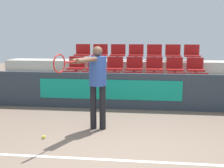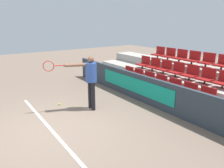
{
  "view_description": "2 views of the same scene",
  "coord_description": "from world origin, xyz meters",
  "px_view_note": "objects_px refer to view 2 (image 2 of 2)",
  "views": [
    {
      "loc": [
        0.51,
        -4.67,
        1.97
      ],
      "look_at": [
        -0.37,
        2.32,
        0.82
      ],
      "focal_mm": 50.0,
      "sensor_mm": 36.0,
      "label": 1
    },
    {
      "loc": [
        5.21,
        -1.69,
        2.74
      ],
      "look_at": [
        -0.13,
        2.0,
        0.86
      ],
      "focal_mm": 35.0,
      "sensor_mm": 36.0,
      "label": 2
    }
  ],
  "objects_px": {
    "stadium_chair_5": "(188,92)",
    "stadium_chair_12": "(206,77)",
    "stadium_chair_9": "(165,67)",
    "stadium_chair_0": "(127,73)",
    "stadium_chair_3": "(159,83)",
    "stadium_chair_15": "(169,55)",
    "stadium_chair_10": "(177,70)",
    "stadium_chair_16": "(180,56)",
    "stadium_chair_7": "(144,63)",
    "tennis_player": "(89,77)",
    "stadium_chair_6": "(206,97)",
    "stadium_chair_11": "(191,73)",
    "stadium_chair_8": "(154,65)",
    "stadium_chair_17": "(193,58)",
    "stadium_chair_4": "(173,87)",
    "stadium_chair_19": "(223,63)",
    "stadium_chair_1": "(137,76)",
    "stadium_chair_18": "(207,61)",
    "stadium_chair_14": "(159,53)",
    "tennis_ball": "(59,104)",
    "stadium_chair_2": "(147,80)",
    "stadium_chair_13": "(224,81)"
  },
  "relations": [
    {
      "from": "stadium_chair_2",
      "to": "stadium_chair_17",
      "type": "bearing_deg",
      "value": 71.57
    },
    {
      "from": "stadium_chair_12",
      "to": "stadium_chair_3",
      "type": "bearing_deg",
      "value": -143.13
    },
    {
      "from": "stadium_chair_5",
      "to": "stadium_chair_12",
      "type": "relative_size",
      "value": 1.0
    },
    {
      "from": "stadium_chair_7",
      "to": "stadium_chair_19",
      "type": "relative_size",
      "value": 1.0
    },
    {
      "from": "stadium_chair_10",
      "to": "stadium_chair_0",
      "type": "bearing_deg",
      "value": -153.43
    },
    {
      "from": "stadium_chair_7",
      "to": "stadium_chair_16",
      "type": "xyz_separation_m",
      "value": [
        1.22,
        0.92,
        0.36
      ]
    },
    {
      "from": "stadium_chair_3",
      "to": "stadium_chair_16",
      "type": "distance_m",
      "value": 2.06
    },
    {
      "from": "stadium_chair_17",
      "to": "stadium_chair_12",
      "type": "bearing_deg",
      "value": -36.87
    },
    {
      "from": "stadium_chair_11",
      "to": "stadium_chair_14",
      "type": "xyz_separation_m",
      "value": [
        -2.44,
        0.92,
        0.36
      ]
    },
    {
      "from": "stadium_chair_7",
      "to": "stadium_chair_12",
      "type": "relative_size",
      "value": 1.0
    },
    {
      "from": "stadium_chair_3",
      "to": "stadium_chair_18",
      "type": "height_order",
      "value": "stadium_chair_18"
    },
    {
      "from": "stadium_chair_11",
      "to": "stadium_chair_17",
      "type": "distance_m",
      "value": 1.16
    },
    {
      "from": "stadium_chair_8",
      "to": "stadium_chair_15",
      "type": "relative_size",
      "value": 1.0
    },
    {
      "from": "stadium_chair_5",
      "to": "stadium_chair_9",
      "type": "bearing_deg",
      "value": 153.43
    },
    {
      "from": "stadium_chair_4",
      "to": "stadium_chair_16",
      "type": "relative_size",
      "value": 1.0
    },
    {
      "from": "stadium_chair_1",
      "to": "stadium_chair_18",
      "type": "bearing_deg",
      "value": 45.0
    },
    {
      "from": "stadium_chair_15",
      "to": "stadium_chair_19",
      "type": "relative_size",
      "value": 1.0
    },
    {
      "from": "stadium_chair_3",
      "to": "stadium_chair_16",
      "type": "bearing_deg",
      "value": 108.43
    },
    {
      "from": "stadium_chair_10",
      "to": "stadium_chair_17",
      "type": "relative_size",
      "value": 1.0
    },
    {
      "from": "stadium_chair_2",
      "to": "stadium_chair_18",
      "type": "xyz_separation_m",
      "value": [
        1.22,
        1.83,
        0.72
      ]
    },
    {
      "from": "stadium_chair_10",
      "to": "stadium_chair_16",
      "type": "distance_m",
      "value": 1.16
    },
    {
      "from": "stadium_chair_12",
      "to": "stadium_chair_17",
      "type": "height_order",
      "value": "stadium_chair_17"
    },
    {
      "from": "stadium_chair_8",
      "to": "stadium_chair_17",
      "type": "distance_m",
      "value": 1.57
    },
    {
      "from": "stadium_chair_5",
      "to": "stadium_chair_9",
      "type": "relative_size",
      "value": 1.0
    },
    {
      "from": "stadium_chair_17",
      "to": "stadium_chair_4",
      "type": "bearing_deg",
      "value": -71.57
    },
    {
      "from": "stadium_chair_0",
      "to": "stadium_chair_18",
      "type": "bearing_deg",
      "value": 36.87
    },
    {
      "from": "tennis_player",
      "to": "stadium_chair_0",
      "type": "bearing_deg",
      "value": 137.27
    },
    {
      "from": "stadium_chair_1",
      "to": "stadium_chair_5",
      "type": "height_order",
      "value": "same"
    },
    {
      "from": "stadium_chair_3",
      "to": "stadium_chair_15",
      "type": "distance_m",
      "value": 2.32
    },
    {
      "from": "stadium_chair_13",
      "to": "stadium_chair_15",
      "type": "distance_m",
      "value": 3.21
    },
    {
      "from": "stadium_chair_13",
      "to": "stadium_chair_4",
      "type": "bearing_deg",
      "value": -143.13
    },
    {
      "from": "stadium_chair_14",
      "to": "stadium_chair_5",
      "type": "bearing_deg",
      "value": -30.97
    },
    {
      "from": "stadium_chair_18",
      "to": "tennis_ball",
      "type": "distance_m",
      "value": 5.6
    },
    {
      "from": "stadium_chair_9",
      "to": "stadium_chair_0",
      "type": "bearing_deg",
      "value": -143.13
    },
    {
      "from": "stadium_chair_6",
      "to": "stadium_chair_11",
      "type": "bearing_deg",
      "value": 143.13
    },
    {
      "from": "stadium_chair_5",
      "to": "stadium_chair_8",
      "type": "height_order",
      "value": "stadium_chair_8"
    },
    {
      "from": "stadium_chair_0",
      "to": "stadium_chair_19",
      "type": "bearing_deg",
      "value": 30.97
    },
    {
      "from": "stadium_chair_18",
      "to": "tennis_player",
      "type": "bearing_deg",
      "value": -105.34
    },
    {
      "from": "stadium_chair_15",
      "to": "stadium_chair_8",
      "type": "bearing_deg",
      "value": -90.0
    },
    {
      "from": "stadium_chair_10",
      "to": "stadium_chair_18",
      "type": "xyz_separation_m",
      "value": [
        0.61,
        0.92,
        0.36
      ]
    },
    {
      "from": "stadium_chair_10",
      "to": "tennis_ball",
      "type": "height_order",
      "value": "stadium_chair_10"
    },
    {
      "from": "stadium_chair_2",
      "to": "stadium_chair_7",
      "type": "relative_size",
      "value": 1.0
    },
    {
      "from": "stadium_chair_0",
      "to": "stadium_chair_4",
      "type": "height_order",
      "value": "same"
    },
    {
      "from": "stadium_chair_4",
      "to": "stadium_chair_9",
      "type": "height_order",
      "value": "stadium_chair_9"
    },
    {
      "from": "stadium_chair_2",
      "to": "stadium_chair_6",
      "type": "height_order",
      "value": "same"
    },
    {
      "from": "stadium_chair_8",
      "to": "stadium_chair_19",
      "type": "distance_m",
      "value": 2.63
    },
    {
      "from": "stadium_chair_4",
      "to": "stadium_chair_19",
      "type": "bearing_deg",
      "value": 71.57
    },
    {
      "from": "stadium_chair_6",
      "to": "stadium_chair_15",
      "type": "xyz_separation_m",
      "value": [
        -3.05,
        1.83,
        0.72
      ]
    },
    {
      "from": "stadium_chair_7",
      "to": "tennis_player",
      "type": "xyz_separation_m",
      "value": [
        1.25,
        -3.44,
        0.12
      ]
    },
    {
      "from": "stadium_chair_12",
      "to": "stadium_chair_15",
      "type": "distance_m",
      "value": 2.63
    }
  ]
}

